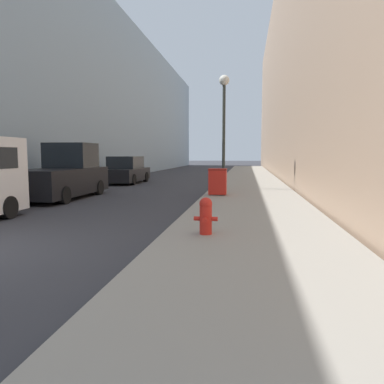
{
  "coord_description": "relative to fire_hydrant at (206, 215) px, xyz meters",
  "views": [
    {
      "loc": [
        5.27,
        -5.69,
        1.79
      ],
      "look_at": [
        2.08,
        16.08,
        -0.43
      ],
      "focal_mm": 35.0,
      "sensor_mm": 36.0,
      "label": 1
    }
  ],
  "objects": [
    {
      "name": "lamppost",
      "position": [
        -0.31,
        10.86,
        3.23
      ],
      "size": [
        0.5,
        0.5,
        5.46
      ],
      "color": "#2D332D",
      "rests_on": "sidewalk_right"
    },
    {
      "name": "parked_sedan_near",
      "position": [
        -6.62,
        14.8,
        0.21
      ],
      "size": [
        1.99,
        4.58,
        1.66
      ],
      "color": "black",
      "rests_on": "ground"
    },
    {
      "name": "pickup_truck",
      "position": [
        -6.6,
        6.77,
        0.38
      ],
      "size": [
        2.06,
        5.15,
        2.27
      ],
      "color": "black",
      "rests_on": "ground"
    },
    {
      "name": "sidewalk_right",
      "position": [
        1.02,
        16.07,
        -0.47
      ],
      "size": [
        3.89,
        60.0,
        0.13
      ],
      "color": "gray",
      "rests_on": "ground"
    },
    {
      "name": "building_left_glass",
      "position": [
        -14.72,
        24.07,
        5.86
      ],
      "size": [
        12.0,
        60.0,
        12.81
      ],
      "color": "#849EB2",
      "rests_on": "ground"
    },
    {
      "name": "fire_hydrant",
      "position": [
        0.0,
        0.0,
        0.0
      ],
      "size": [
        0.5,
        0.38,
        0.77
      ],
      "color": "red",
      "rests_on": "sidewalk_right"
    },
    {
      "name": "trash_bin",
      "position": [
        -0.34,
        7.62,
        0.15
      ],
      "size": [
        0.73,
        0.62,
        1.08
      ],
      "color": "red",
      "rests_on": "sidewalk_right"
    },
    {
      "name": "building_right_stone",
      "position": [
        9.07,
        24.07,
        7.57
      ],
      "size": [
        12.0,
        60.0,
        16.23
      ],
      "color": "#9E7F66",
      "rests_on": "ground"
    }
  ]
}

